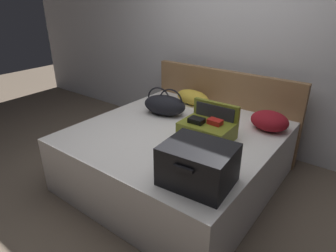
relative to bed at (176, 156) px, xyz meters
name	(u,v)px	position (x,y,z in m)	size (l,w,h in m)	color
ground_plane	(152,198)	(0.00, -0.40, -0.29)	(12.00, 12.00, 0.00)	#6B5B4C
back_wall	(238,40)	(0.00, 1.25, 1.01)	(8.00, 0.10, 2.60)	silver
bed	(176,156)	(0.00, 0.00, 0.00)	(1.84, 1.87, 0.58)	silver
headboard	(223,110)	(0.00, 0.98, 0.20)	(1.88, 0.08, 0.99)	olive
hard_case_large	(198,164)	(0.62, -0.61, 0.44)	(0.51, 0.44, 0.29)	black
hard_case_medium	(208,128)	(0.32, 0.04, 0.39)	(0.47, 0.36, 0.31)	olive
duffel_bag	(165,105)	(-0.35, 0.26, 0.40)	(0.53, 0.37, 0.31)	black
pillow_near_headboard	(270,121)	(0.71, 0.57, 0.38)	(0.37, 0.31, 0.19)	maroon
pillow_center_head	(193,97)	(-0.30, 0.74, 0.37)	(0.46, 0.25, 0.17)	gold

